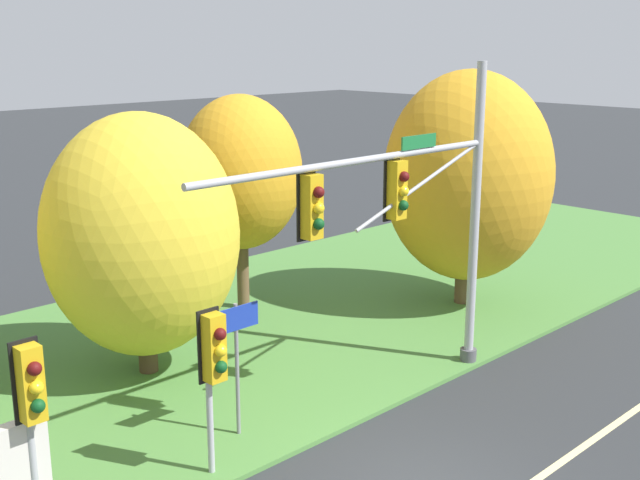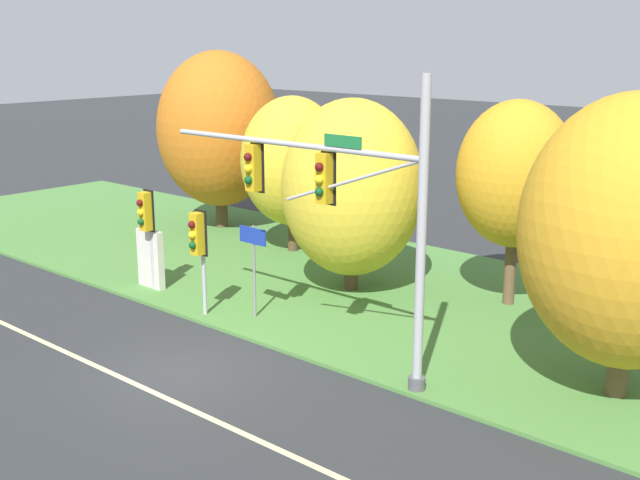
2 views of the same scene
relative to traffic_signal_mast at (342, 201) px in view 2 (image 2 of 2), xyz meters
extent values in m
plane|color=#282B2D|center=(-2.96, -2.80, -4.24)|extent=(160.00, 160.00, 0.00)
cube|color=beige|center=(-2.96, -4.00, -4.24)|extent=(36.00, 0.16, 0.01)
cube|color=#477A38|center=(-2.96, 5.45, -4.19)|extent=(48.00, 11.50, 0.10)
cylinder|color=#9EA0A5|center=(2.27, 0.00, -0.56)|extent=(0.22, 0.22, 7.17)
cylinder|color=#4C4C51|center=(2.27, 0.00, -3.99)|extent=(0.40, 0.40, 0.30)
cylinder|color=#9EA0A5|center=(-1.79, 0.00, 1.20)|extent=(8.12, 0.14, 0.14)
cylinder|color=#9EA0A5|center=(0.24, 0.00, 0.50)|extent=(4.09, 0.08, 1.48)
cube|color=gold|center=(-0.57, 0.00, 0.47)|extent=(0.34, 0.28, 1.22)
cube|color=black|center=(-0.57, 0.16, 0.47)|extent=(0.46, 0.04, 1.34)
sphere|color=#4C0C0C|center=(-0.57, -0.17, 0.77)|extent=(0.22, 0.22, 0.22)
sphere|color=yellow|center=(-0.57, -0.17, 0.47)|extent=(0.22, 0.22, 0.22)
sphere|color=#0C4219|center=(-0.57, -0.17, 0.17)|extent=(0.22, 0.22, 0.22)
cube|color=gold|center=(-3.01, 0.00, 0.47)|extent=(0.34, 0.28, 1.22)
cube|color=black|center=(-3.01, 0.16, 0.47)|extent=(0.46, 0.04, 1.34)
sphere|color=#4C0C0C|center=(-3.01, -0.17, 0.77)|extent=(0.22, 0.22, 0.22)
sphere|color=yellow|center=(-3.01, -0.17, 0.47)|extent=(0.22, 0.22, 0.22)
sphere|color=#0C4219|center=(-3.01, -0.17, 0.17)|extent=(0.22, 0.22, 0.22)
cube|color=#196B33|center=(0.04, -0.05, 1.42)|extent=(1.10, 0.04, 0.28)
cylinder|color=#9EA0A5|center=(-5.36, 0.20, -2.63)|extent=(0.12, 0.12, 3.02)
cube|color=gold|center=(-5.36, 0.00, -1.68)|extent=(0.34, 0.28, 1.22)
cube|color=black|center=(-5.36, 0.16, -1.68)|extent=(0.46, 0.04, 1.34)
sphere|color=#4C0C0C|center=(-5.36, -0.18, -1.38)|extent=(0.22, 0.22, 0.22)
sphere|color=yellow|center=(-5.36, -0.18, -1.68)|extent=(0.22, 0.22, 0.22)
sphere|color=#0C4219|center=(-5.36, -0.18, -1.98)|extent=(0.22, 0.22, 0.22)
cylinder|color=#9EA0A5|center=(-8.43, 0.69, -2.56)|extent=(0.12, 0.12, 3.16)
cube|color=gold|center=(-8.43, 0.49, -1.54)|extent=(0.34, 0.28, 1.22)
cube|color=black|center=(-8.43, 0.65, -1.54)|extent=(0.46, 0.04, 1.34)
sphere|color=#4C0C0C|center=(-8.43, 0.31, -1.24)|extent=(0.22, 0.22, 0.22)
sphere|color=yellow|center=(-8.43, 0.31, -1.54)|extent=(0.22, 0.22, 0.22)
sphere|color=#0C4219|center=(-8.43, 0.31, -1.84)|extent=(0.22, 0.22, 0.22)
cylinder|color=slate|center=(-4.09, 1.00, -2.78)|extent=(0.08, 0.08, 2.72)
cube|color=#193399|center=(-4.09, 0.97, -1.71)|extent=(1.04, 0.03, 0.48)
cylinder|color=#4C3823|center=(-13.40, 8.09, -2.77)|extent=(0.52, 0.52, 2.74)
ellipsoid|color=#B76019|center=(-13.40, 8.09, 0.02)|extent=(5.17, 5.17, 6.46)
cylinder|color=#4C3823|center=(-8.39, 7.21, -2.96)|extent=(0.39, 0.39, 2.36)
ellipsoid|color=gold|center=(-8.39, 7.21, -0.72)|extent=(3.86, 3.86, 4.83)
cylinder|color=#4C3823|center=(-3.67, 4.92, -3.10)|extent=(0.45, 0.45, 2.08)
ellipsoid|color=gold|center=(-3.67, 4.92, -0.83)|extent=(4.47, 4.47, 5.59)
cylinder|color=brown|center=(0.86, 6.95, -2.62)|extent=(0.35, 0.35, 3.03)
ellipsoid|color=#C68C1E|center=(0.86, 6.95, -0.15)|extent=(3.50, 3.50, 4.37)
cylinder|color=brown|center=(5.85, 2.76, -2.90)|extent=(0.49, 0.49, 2.47)
ellipsoid|color=#C68C1E|center=(5.85, 2.76, -0.33)|extent=(4.85, 4.85, 6.07)
cube|color=beige|center=(-8.69, 0.80, -3.19)|extent=(1.10, 0.24, 1.90)
cube|color=#4C4C51|center=(-9.09, 0.80, -4.09)|extent=(0.10, 0.20, 0.10)
cube|color=#4C4C51|center=(-8.29, 0.80, -4.09)|extent=(0.10, 0.20, 0.10)
camera|label=1|loc=(-13.12, -10.55, 3.52)|focal=45.00mm
camera|label=2|loc=(11.87, -14.34, 3.77)|focal=45.00mm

